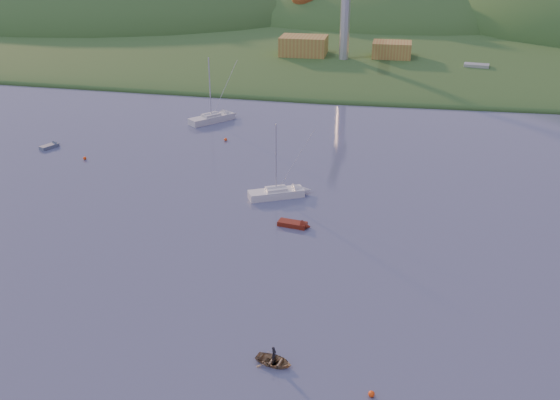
% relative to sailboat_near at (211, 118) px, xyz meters
% --- Properties ---
extents(far_shore, '(620.00, 220.00, 1.50)m').
position_rel_sailboat_near_xyz_m(far_shore, '(16.92, 155.15, -0.74)').
color(far_shore, '#264A1D').
rests_on(far_shore, ground).
extents(shore_slope, '(640.00, 150.00, 7.00)m').
position_rel_sailboat_near_xyz_m(shore_slope, '(16.92, 90.15, -0.74)').
color(shore_slope, '#264A1D').
rests_on(shore_slope, ground).
extents(hill_left, '(170.00, 140.00, 44.00)m').
position_rel_sailboat_near_xyz_m(hill_left, '(-73.08, 125.15, -0.74)').
color(hill_left, '#264A1D').
rests_on(hill_left, ground).
extents(hill_center, '(140.00, 120.00, 36.00)m').
position_rel_sailboat_near_xyz_m(hill_center, '(26.92, 135.15, -0.74)').
color(hill_center, '#264A1D').
rests_on(hill_center, ground).
extents(hillside_trees, '(280.00, 50.00, 32.00)m').
position_rel_sailboat_near_xyz_m(hillside_trees, '(16.92, 110.15, -0.74)').
color(hillside_trees, '#1A481C').
rests_on(hillside_trees, ground).
extents(wharf, '(42.00, 16.00, 2.40)m').
position_rel_sailboat_near_xyz_m(wharf, '(21.92, 47.15, 0.46)').
color(wharf, slate).
rests_on(wharf, ground).
extents(shed_west, '(11.00, 8.00, 4.80)m').
position_rel_sailboat_near_xyz_m(shed_west, '(8.92, 48.15, 4.06)').
color(shed_west, olive).
rests_on(shed_west, wharf).
extents(shed_east, '(9.00, 7.00, 4.00)m').
position_rel_sailboat_near_xyz_m(shed_east, '(29.92, 49.15, 3.66)').
color(shed_east, olive).
rests_on(shed_east, wharf).
extents(sailboat_near, '(7.21, 7.87, 11.42)m').
position_rel_sailboat_near_xyz_m(sailboat_near, '(0.00, 0.00, 0.00)').
color(sailboat_near, silver).
rests_on(sailboat_near, ground).
extents(sailboat_far, '(7.36, 5.10, 9.92)m').
position_rel_sailboat_near_xyz_m(sailboat_far, '(17.65, -29.87, -0.07)').
color(sailboat_far, silver).
rests_on(sailboat_far, ground).
extents(canoe, '(3.54, 2.90, 0.64)m').
position_rel_sailboat_near_xyz_m(canoe, '(23.94, -62.48, -0.42)').
color(canoe, '#927750').
rests_on(canoe, ground).
extents(paddler, '(0.46, 0.59, 1.43)m').
position_rel_sailboat_near_xyz_m(paddler, '(23.94, -62.48, -0.02)').
color(paddler, black).
rests_on(paddler, ground).
extents(red_tender, '(4.13, 1.98, 1.35)m').
position_rel_sailboat_near_xyz_m(red_tender, '(21.91, -37.81, -0.46)').
color(red_tender, '#611B0D').
rests_on(red_tender, ground).
extents(grey_dinghy, '(2.60, 3.59, 1.26)m').
position_rel_sailboat_near_xyz_m(grey_dinghy, '(-20.90, -17.41, -0.48)').
color(grey_dinghy, slate).
rests_on(grey_dinghy, ground).
extents(work_vessel, '(13.14, 6.17, 3.25)m').
position_rel_sailboat_near_xyz_m(work_vessel, '(48.96, 43.15, 0.42)').
color(work_vessel, slate).
rests_on(work_vessel, ground).
extents(buoy_0, '(0.50, 0.50, 0.50)m').
position_rel_sailboat_near_xyz_m(buoy_0, '(31.93, -64.78, -0.49)').
color(buoy_0, '#FF470D').
rests_on(buoy_0, ground).
extents(buoy_1, '(0.50, 0.50, 0.50)m').
position_rel_sailboat_near_xyz_m(buoy_1, '(-13.20, -21.84, -0.49)').
color(buoy_1, '#FF470D').
rests_on(buoy_1, ground).
extents(buoy_2, '(0.50, 0.50, 0.50)m').
position_rel_sailboat_near_xyz_m(buoy_2, '(5.21, -9.45, -0.49)').
color(buoy_2, '#FF470D').
rests_on(buoy_2, ground).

